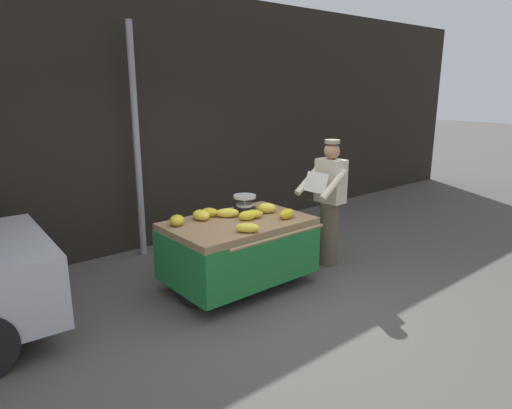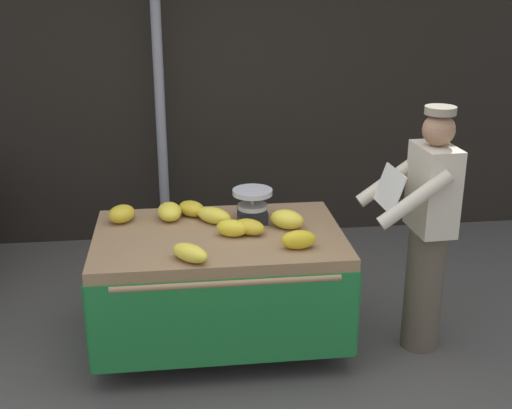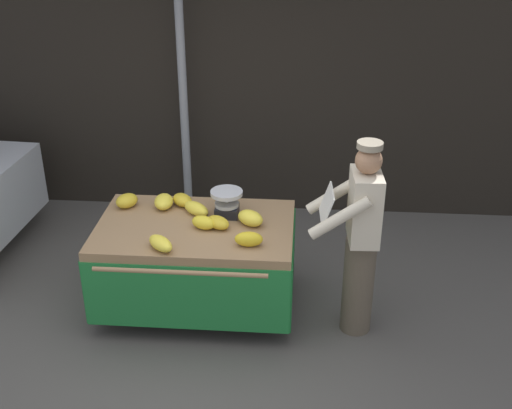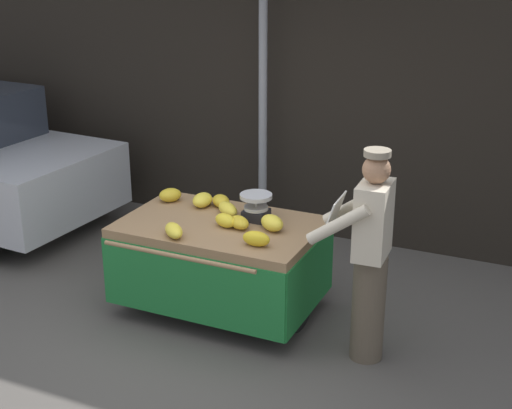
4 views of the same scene
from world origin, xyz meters
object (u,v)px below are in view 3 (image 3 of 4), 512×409
at_px(banana_bunch_5, 203,223).
at_px(banana_bunch_8, 250,218).
at_px(street_pole, 182,78).
at_px(banana_bunch_2, 218,222).
at_px(banana_cart, 196,247).
at_px(banana_bunch_3, 161,243).
at_px(vendor_person, 360,240).
at_px(banana_bunch_0, 127,201).
at_px(banana_bunch_4, 249,239).
at_px(banana_bunch_1, 182,200).
at_px(banana_bunch_6, 164,202).
at_px(weighing_scale, 227,203).
at_px(banana_bunch_7, 196,209).

xyz_separation_m(banana_bunch_5, banana_bunch_8, (0.39, 0.10, 0.01)).
bearing_deg(banana_bunch_8, banana_bunch_5, -165.93).
relative_size(street_pole, banana_bunch_2, 14.34).
bearing_deg(banana_cart, banana_bunch_5, -35.21).
bearing_deg(street_pole, banana_cart, -77.64).
distance_m(banana_bunch_3, vendor_person, 1.60).
height_order(street_pole, banana_bunch_0, street_pole).
relative_size(banana_bunch_5, banana_bunch_8, 0.86).
bearing_deg(banana_bunch_4, banana_bunch_8, 92.78).
xyz_separation_m(banana_bunch_1, vendor_person, (1.55, -0.56, -0.02)).
bearing_deg(vendor_person, banana_bunch_3, -172.11).
xyz_separation_m(street_pole, banana_cart, (0.39, -1.78, -0.99)).
distance_m(banana_bunch_2, banana_bunch_8, 0.28).
distance_m(banana_cart, banana_bunch_6, 0.52).
xyz_separation_m(banana_cart, banana_bunch_8, (0.47, 0.04, 0.29)).
relative_size(banana_bunch_5, banana_bunch_6, 0.87).
relative_size(banana_bunch_5, vendor_person, 0.12).
relative_size(banana_cart, banana_bunch_5, 8.09).
bearing_deg(banana_bunch_8, banana_bunch_4, -87.22).
xyz_separation_m(weighing_scale, vendor_person, (1.13, -0.40, -0.09)).
xyz_separation_m(banana_bunch_1, banana_bunch_7, (0.15, -0.17, 0.00)).
relative_size(banana_bunch_3, banana_bunch_7, 0.96).
height_order(banana_bunch_8, vendor_person, vendor_person).
bearing_deg(banana_bunch_2, banana_bunch_6, 147.72).
bearing_deg(street_pole, banana_bunch_1, -81.16).
relative_size(weighing_scale, vendor_person, 0.16).
bearing_deg(banana_bunch_0, weighing_scale, -5.83).
height_order(banana_bunch_3, banana_bunch_5, banana_bunch_5).
distance_m(banana_bunch_0, vendor_person, 2.10).
xyz_separation_m(banana_bunch_2, banana_bunch_5, (-0.12, -0.02, 0.01)).
distance_m(banana_bunch_3, banana_bunch_8, 0.82).
bearing_deg(banana_bunch_6, weighing_scale, -9.93).
xyz_separation_m(banana_bunch_0, banana_bunch_5, (0.74, -0.35, -0.00)).
bearing_deg(weighing_scale, banana_bunch_7, -178.90).
bearing_deg(vendor_person, banana_bunch_4, -172.74).
relative_size(banana_bunch_4, banana_bunch_6, 0.94).
height_order(weighing_scale, vendor_person, vendor_person).
bearing_deg(banana_bunch_2, weighing_scale, 78.23).
bearing_deg(banana_bunch_7, banana_bunch_6, 161.03).
xyz_separation_m(banana_bunch_3, banana_bunch_8, (0.67, 0.46, 0.01)).
bearing_deg(banana_bunch_3, banana_bunch_6, 99.74).
xyz_separation_m(banana_bunch_8, vendor_person, (0.91, -0.24, -0.03)).
distance_m(banana_bunch_6, vendor_person, 1.78).
bearing_deg(banana_bunch_3, banana_bunch_2, 43.38).
relative_size(weighing_scale, banana_bunch_3, 1.05).
relative_size(street_pole, weighing_scale, 11.52).
xyz_separation_m(banana_bunch_5, banana_bunch_7, (-0.10, 0.25, -0.00)).
xyz_separation_m(street_pole, banana_bunch_1, (0.22, -1.42, -0.72)).
bearing_deg(vendor_person, banana_bunch_5, 173.67).
height_order(banana_bunch_2, banana_bunch_6, banana_bunch_6).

